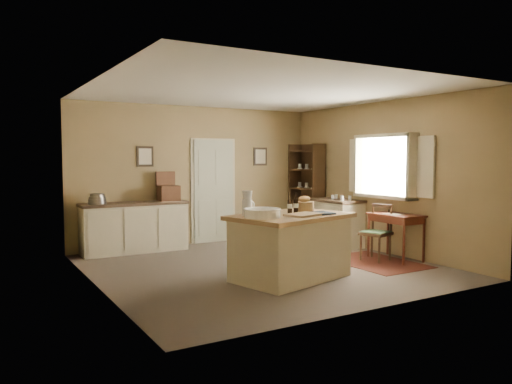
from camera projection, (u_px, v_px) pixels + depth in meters
ground at (262, 267)px, 7.78m from camera, size 5.00×5.00×0.00m
wall_back at (197, 175)px, 9.83m from camera, size 5.00×0.10×2.70m
wall_front at (379, 189)px, 5.53m from camera, size 5.00×0.10×2.70m
wall_left at (96, 185)px, 6.42m from camera, size 0.10×5.00×2.70m
wall_right at (381, 177)px, 8.95m from camera, size 0.10×5.00×2.70m
ceiling at (262, 92)px, 7.59m from camera, size 5.00×5.00×0.00m
door at (214, 190)px, 10.01m from camera, size 0.97×0.06×2.11m
framed_prints at (206, 157)px, 9.89m from camera, size 2.82×0.02×0.38m
window at (387, 166)px, 8.72m from camera, size 0.25×1.99×1.12m
work_island at (290, 245)px, 6.98m from camera, size 1.87×1.45×1.20m
sideboard at (135, 225)px, 8.96m from camera, size 1.90×0.54×1.18m
rug at (375, 262)px, 8.10m from camera, size 1.10×1.60×0.01m
writing_desk at (396, 220)px, 8.28m from camera, size 0.53×0.87×0.82m
desk_chair at (376, 234)px, 8.20m from camera, size 0.52×0.52×0.90m
right_cabinet at (337, 222)px, 9.60m from camera, size 0.59×1.05×0.99m
shelving_unit at (308, 191)px, 10.62m from camera, size 0.34×0.89×1.98m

